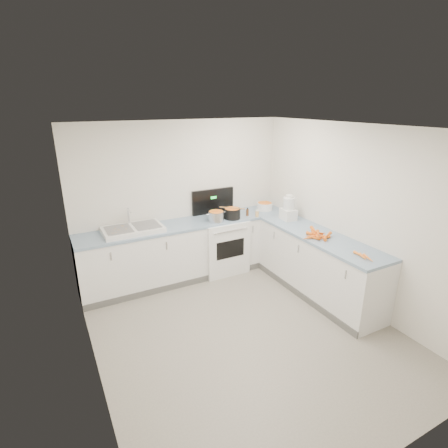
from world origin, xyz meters
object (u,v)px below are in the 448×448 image
stove (221,244)px  food_processor (289,209)px  mixing_bowl (265,206)px  sink (133,229)px  extract_bottle (247,213)px  spice_jar (257,214)px  black_pot (232,214)px  steel_pot (216,217)px

stove → food_processor: size_ratio=3.29×
food_processor → stove: bearing=146.8°
stove → mixing_bowl: 1.04m
sink → food_processor: food_processor is taller
mixing_bowl → food_processor: food_processor is taller
mixing_bowl → extract_bottle: (-0.45, -0.15, -0.01)m
stove → spice_jar: (0.56, -0.24, 0.52)m
black_pot → sink: bearing=174.8°
sink → spice_jar: size_ratio=8.59×
extract_bottle → stove: bearing=164.0°
stove → sink: size_ratio=1.58×
mixing_bowl → stove: bearing=-178.3°
extract_bottle → steel_pot: bearing=-178.4°
stove → steel_pot: (-0.16, -0.14, 0.54)m
extract_bottle → spice_jar: 0.17m
sink → mixing_bowl: 2.34m
sink → extract_bottle: (1.89, -0.14, 0.02)m
extract_bottle → food_processor: (0.48, -0.48, 0.12)m
steel_pot → black_pot: (0.30, 0.01, 0.00)m
mixing_bowl → food_processor: size_ratio=0.67×
stove → black_pot: 0.57m
extract_bottle → spice_jar: bearing=-44.5°
stove → food_processor: bearing=-33.2°
steel_pot → black_pot: 0.30m
mixing_bowl → extract_bottle: bearing=-161.3°
sink → black_pot: (1.59, -0.15, 0.04)m
spice_jar → black_pot: bearing=164.9°
steel_pot → food_processor: food_processor is taller
sink → extract_bottle: bearing=-4.3°
sink → spice_jar: bearing=-7.3°
black_pot → stove: bearing=137.8°
sink → spice_jar: (2.01, -0.26, 0.01)m
stove → sink: (-1.45, 0.02, 0.50)m
sink → food_processor: size_ratio=2.08×
black_pot → food_processor: food_processor is taller
spice_jar → mixing_bowl: bearing=38.8°
steel_pot → mixing_bowl: steel_pot is taller
steel_pot → extract_bottle: size_ratio=2.25×
steel_pot → extract_bottle: 0.60m
steel_pot → extract_bottle: bearing=1.6°
food_processor → extract_bottle: bearing=135.3°
steel_pot → extract_bottle: (0.60, 0.02, -0.02)m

